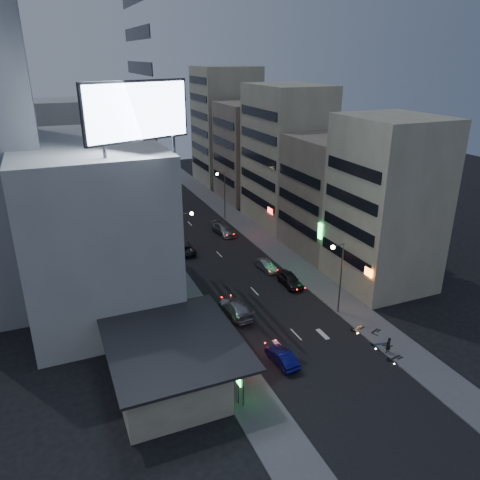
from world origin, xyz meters
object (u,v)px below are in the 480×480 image
parked_car_right_far (224,229)px  scooter_black_a (400,350)px  scooter_silver_a (390,339)px  parked_car_left (184,248)px  scooter_silver_b (361,320)px  road_car_silver (236,308)px  scooter_black_b (377,323)px  scooter_blue (388,337)px  person (388,345)px  parked_car_right_mid (266,265)px  road_car_blue (282,357)px  parked_car_right_near (290,280)px

parked_car_right_far → scooter_black_a: (3.58, -36.14, -0.08)m
scooter_silver_a → parked_car_left: bearing=17.5°
scooter_silver_a → scooter_silver_b: (-0.58, 3.82, 0.06)m
road_car_silver → scooter_black_b: bearing=143.0°
parked_car_right_far → scooter_blue: size_ratio=2.60×
person → parked_car_left: bearing=-78.5°
parked_car_right_mid → parked_car_right_far: parked_car_right_far is taller
road_car_blue → scooter_blue: 10.96m
road_car_silver → person: person is taller
road_car_silver → scooter_black_b: road_car_silver is taller
scooter_blue → road_car_blue: bearing=98.0°
parked_car_right_far → scooter_black_a: size_ratio=2.84×
parked_car_right_mid → scooter_blue: scooter_blue is taller
parked_car_left → person: person is taller
parked_car_right_far → person: bearing=-91.1°
parked_car_left → scooter_black_b: 29.59m
parked_car_right_mid → road_car_blue: bearing=-116.4°
scooter_black_a → scooter_blue: bearing=-16.9°
scooter_black_a → scooter_silver_b: size_ratio=0.99×
parked_car_right_mid → road_car_blue: (-7.33, -18.45, 0.03)m
parked_car_right_near → scooter_silver_b: bearing=-75.8°
parked_car_right_far → scooter_silver_b: (3.41, -30.51, -0.07)m
scooter_silver_b → road_car_silver: bearing=39.8°
parked_car_right_far → scooter_silver_a: size_ratio=3.10×
parked_car_left → road_car_blue: size_ratio=1.22×
parked_car_right_near → scooter_blue: 14.87m
scooter_black_a → scooter_silver_a: bearing=-21.2°
scooter_black_a → scooter_silver_a: 1.85m
parked_car_right_mid → scooter_blue: (3.56, -19.70, 0.11)m
parked_car_right_near → scooter_silver_b: 11.25m
road_car_silver → scooter_silver_b: road_car_silver is taller
parked_car_right_mid → scooter_black_a: size_ratio=2.05×
person → scooter_silver_b: person is taller
scooter_black_b → road_car_blue: bearing=73.9°
parked_car_right_near → scooter_blue: parked_car_right_near is taller
scooter_black_a → scooter_silver_a: size_ratio=1.09×
parked_car_left → person: 32.45m
parked_car_left → person: bearing=108.5°
parked_car_right_near → road_car_blue: 15.62m
person → parked_car_right_near: bearing=-91.5°
parked_car_right_far → scooter_black_a: 36.32m
scooter_black_b → road_car_silver: bearing=33.6°
person → scooter_silver_b: bearing=-104.7°
scooter_silver_a → scooter_black_a: bearing=163.0°
parked_car_right_far → scooter_blue: (3.88, -34.11, -0.03)m
parked_car_right_near → parked_car_left: 17.23m
parked_car_right_mid → parked_car_right_far: size_ratio=0.72×
parked_car_left → scooter_silver_a: (11.83, -29.57, -0.04)m
parked_car_left → scooter_silver_b: size_ratio=2.58×
parked_car_left → scooter_silver_a: size_ratio=2.86×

